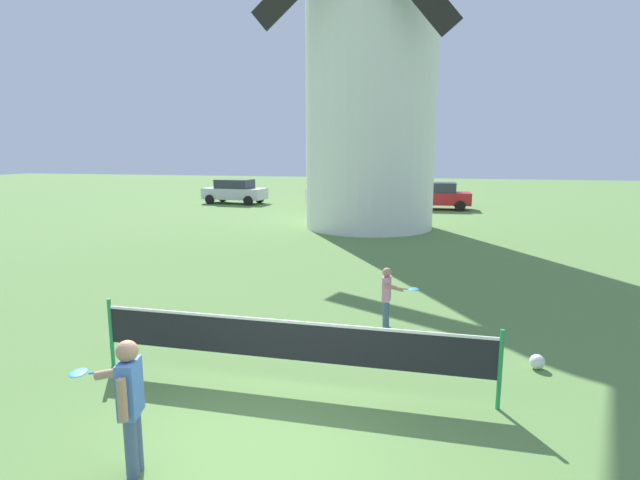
% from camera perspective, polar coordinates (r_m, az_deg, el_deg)
% --- Properties ---
extents(ground_plane, '(120.00, 120.00, 0.00)m').
position_cam_1_polar(ground_plane, '(6.29, -7.29, -22.32)').
color(ground_plane, '#5B8442').
extents(windmill, '(8.26, 6.34, 15.55)m').
position_cam_1_polar(windmill, '(22.77, 5.89, 21.65)').
color(windmill, white).
rests_on(windmill, ground_plane).
extents(tennis_net, '(5.86, 0.06, 1.10)m').
position_cam_1_polar(tennis_net, '(7.33, -3.73, -11.34)').
color(tennis_net, '#238E4C').
rests_on(tennis_net, ground_plane).
extents(player_near, '(0.87, 0.48, 1.48)m').
position_cam_1_polar(player_near, '(5.77, -20.95, -16.62)').
color(player_near, slate).
rests_on(player_near, ground_plane).
extents(player_far, '(0.70, 0.50, 1.19)m').
position_cam_1_polar(player_far, '(9.70, 7.72, -6.11)').
color(player_far, slate).
rests_on(player_far, ground_plane).
extents(stray_ball, '(0.23, 0.23, 0.23)m').
position_cam_1_polar(stray_ball, '(8.74, 23.48, -12.59)').
color(stray_ball, silver).
rests_on(stray_ball, ground_plane).
extents(parked_car_silver, '(4.12, 2.12, 1.56)m').
position_cam_1_polar(parked_car_silver, '(33.11, -9.68, 5.51)').
color(parked_car_silver, silver).
rests_on(parked_car_silver, ground_plane).
extents(parked_car_cream, '(4.48, 2.04, 1.56)m').
position_cam_1_polar(parked_car_cream, '(31.67, 2.64, 5.44)').
color(parked_car_cream, silver).
rests_on(parked_car_cream, ground_plane).
extents(parked_car_red, '(3.99, 1.98, 1.56)m').
position_cam_1_polar(parked_car_red, '(30.20, 13.05, 4.97)').
color(parked_car_red, red).
rests_on(parked_car_red, ground_plane).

